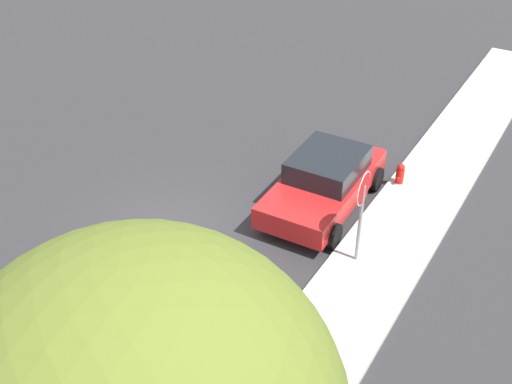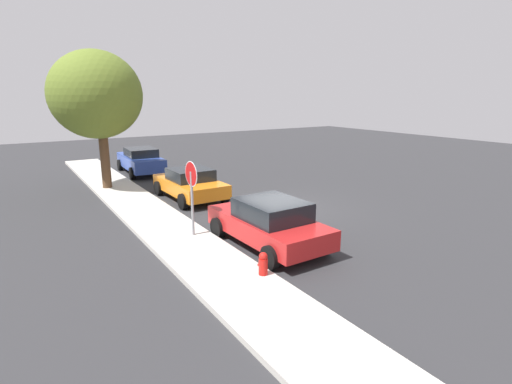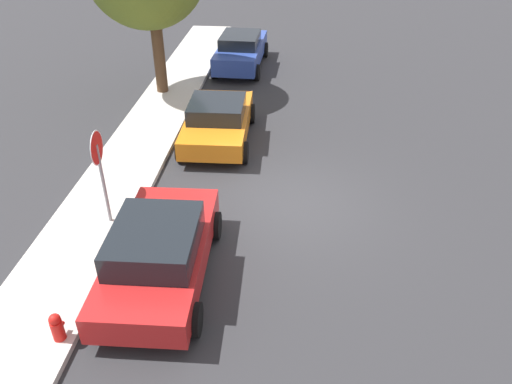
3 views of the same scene
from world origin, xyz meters
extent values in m
plane|color=#2D2D30|center=(0.00, 0.00, 0.00)|extent=(60.00, 60.00, 0.00)
cube|color=beige|center=(0.00, 4.77, 0.07)|extent=(32.00, 2.01, 0.14)
cylinder|color=gray|center=(-1.35, 4.32, 1.07)|extent=(0.08, 0.08, 2.14)
cylinder|color=white|center=(-1.35, 4.32, 2.07)|extent=(0.77, 0.06, 0.78)
cylinder|color=red|center=(-1.35, 4.32, 2.07)|extent=(0.72, 0.06, 0.72)
cube|color=red|center=(-3.02, 2.65, 0.59)|extent=(4.21, 1.95, 0.57)
cube|color=black|center=(-3.22, 2.65, 1.15)|extent=(2.01, 1.67, 0.55)
cylinder|color=black|center=(-4.41, 1.69, 0.32)|extent=(0.65, 0.24, 0.64)
cylinder|color=black|center=(-4.45, 3.54, 0.32)|extent=(0.65, 0.24, 0.64)
cylinder|color=black|center=(-1.58, 1.77, 0.32)|extent=(0.65, 0.24, 0.64)
cylinder|color=black|center=(-1.63, 3.61, 0.32)|extent=(0.65, 0.24, 0.64)
cube|color=orange|center=(3.27, 2.45, 0.58)|extent=(4.02, 1.93, 0.55)
cube|color=black|center=(3.18, 2.45, 1.09)|extent=(1.74, 1.66, 0.48)
cylinder|color=black|center=(1.94, 1.50, 0.32)|extent=(0.64, 0.23, 0.64)
cylinder|color=black|center=(1.90, 3.34, 0.32)|extent=(0.64, 0.23, 0.64)
cylinder|color=red|center=(-4.88, 4.04, 0.28)|extent=(0.22, 0.22, 0.55)
sphere|color=red|center=(-4.88, 4.04, 0.61)|extent=(0.21, 0.21, 0.21)
cylinder|color=red|center=(-4.73, 4.04, 0.33)|extent=(0.08, 0.09, 0.09)
camera|label=1|loc=(9.49, 8.15, 9.64)|focal=45.00mm
camera|label=2|loc=(-12.35, 8.97, 4.42)|focal=28.00mm
camera|label=3|loc=(-10.55, 0.02, 7.15)|focal=35.00mm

